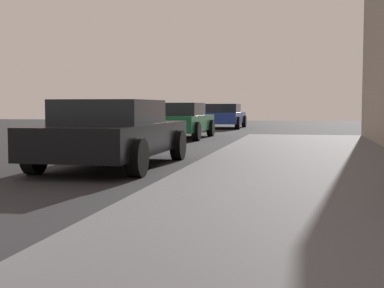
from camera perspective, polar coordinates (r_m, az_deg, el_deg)
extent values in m
cube|color=#5B5B60|center=(3.46, 13.06, -14.25)|extent=(4.00, 32.00, 0.15)
cube|color=black|center=(10.41, -8.19, 0.64)|extent=(1.82, 4.53, 0.55)
cube|color=black|center=(10.18, -8.65, 3.37)|extent=(1.60, 2.04, 0.45)
cylinder|color=black|center=(12.10, -9.88, 0.02)|extent=(0.22, 0.64, 0.64)
cylinder|color=black|center=(11.56, -1.48, -0.11)|extent=(0.22, 0.64, 0.64)
cylinder|color=black|center=(9.47, -16.35, -1.18)|extent=(0.22, 0.64, 0.64)
cylinder|color=black|center=(8.77, -5.82, -1.45)|extent=(0.22, 0.64, 0.64)
cube|color=#196638|center=(19.42, -1.30, 2.23)|extent=(1.78, 4.40, 0.55)
cube|color=black|center=(19.20, -1.46, 3.71)|extent=(1.57, 1.98, 0.45)
cylinder|color=black|center=(21.01, -2.81, 1.75)|extent=(0.22, 0.64, 0.64)
cylinder|color=black|center=(20.64, 1.99, 1.71)|extent=(0.22, 0.64, 0.64)
cylinder|color=black|center=(18.30, -5.02, 1.40)|extent=(0.22, 0.64, 0.64)
cylinder|color=black|center=(17.87, 0.47, 1.36)|extent=(0.22, 0.64, 0.64)
cube|color=#233899|center=(28.36, 3.41, 2.79)|extent=(1.78, 4.54, 0.55)
cube|color=black|center=(28.12, 3.35, 3.80)|extent=(1.57, 2.04, 0.45)
cylinder|color=black|center=(29.93, 2.13, 2.43)|extent=(0.22, 0.64, 0.64)
cylinder|color=black|center=(29.69, 5.52, 2.40)|extent=(0.22, 0.64, 0.64)
cylinder|color=black|center=(27.08, 1.10, 2.27)|extent=(0.22, 0.64, 0.64)
cylinder|color=black|center=(26.80, 4.85, 2.23)|extent=(0.22, 0.64, 0.64)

